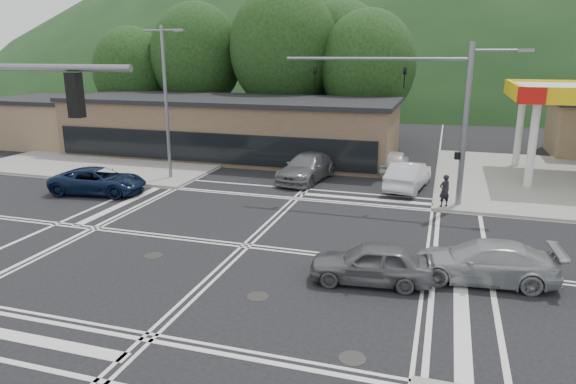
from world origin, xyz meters
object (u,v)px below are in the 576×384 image
(car_silver_east, at_px, (483,262))
(car_queue_b, at_px, (394,162))
(pedestrian, at_px, (444,191))
(car_grey_center, at_px, (371,263))
(car_queue_a, at_px, (408,175))
(car_blue_west, at_px, (99,181))
(car_northbound, at_px, (307,167))

(car_silver_east, bearing_deg, car_queue_b, -167.91)
(car_silver_east, relative_size, pedestrian, 2.99)
(car_grey_center, distance_m, car_queue_a, 12.86)
(car_queue_b, distance_m, pedestrian, 7.99)
(car_queue_a, distance_m, car_queue_b, 4.03)
(car_blue_west, relative_size, car_queue_b, 1.18)
(car_grey_center, height_order, pedestrian, pedestrian)
(car_grey_center, height_order, car_queue_b, car_queue_b)
(car_grey_center, xyz_separation_m, pedestrian, (2.22, 9.38, 0.26))
(car_queue_b, bearing_deg, car_northbound, 34.53)
(car_queue_b, bearing_deg, car_grey_center, 91.40)
(car_blue_west, xyz_separation_m, car_queue_b, (14.97, 9.84, 0.02))
(car_blue_west, xyz_separation_m, car_silver_east, (19.51, -5.64, -0.01))
(car_silver_east, height_order, car_queue_a, car_queue_a)
(car_northbound, bearing_deg, car_queue_b, 45.65)
(car_northbound, xyz_separation_m, pedestrian, (8.00, -3.78, 0.17))
(car_northbound, bearing_deg, car_blue_west, -138.90)
(car_northbound, relative_size, pedestrian, 3.37)
(pedestrian, bearing_deg, car_grey_center, 39.83)
(car_queue_b, height_order, car_northbound, car_northbound)
(car_grey_center, relative_size, pedestrian, 2.55)
(car_queue_a, relative_size, car_northbound, 0.89)
(pedestrian, bearing_deg, car_queue_a, -96.96)
(car_queue_b, xyz_separation_m, car_northbound, (-4.84, -3.56, 0.05))
(car_blue_west, height_order, car_northbound, car_northbound)
(car_queue_a, xyz_separation_m, pedestrian, (2.00, -3.48, 0.16))
(car_northbound, bearing_deg, car_grey_center, -56.97)
(car_queue_b, bearing_deg, car_queue_a, 104.88)
(car_blue_west, height_order, car_grey_center, car_blue_west)
(car_blue_west, xyz_separation_m, car_northbound, (10.13, 6.28, 0.08))
(car_grey_center, xyz_separation_m, car_queue_a, (0.22, 12.85, 0.10))
(car_blue_west, xyz_separation_m, car_queue_a, (16.13, 5.98, 0.09))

